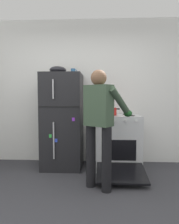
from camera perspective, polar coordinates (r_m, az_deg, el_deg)
The scene contains 8 objects.
ground at distance 2.37m, azimuth -4.09°, elevation -27.34°, with size 8.00×8.00×0.00m, color #38383D.
kitchen_wall_back at distance 3.97m, azimuth -0.71°, elevation 5.69°, with size 6.00×0.10×2.70m, color white.
refrigerator at distance 3.66m, azimuth -7.43°, elevation -2.43°, with size 0.68×0.72×1.65m.
stove_range at distance 3.66m, azimuth 7.91°, elevation -8.29°, with size 0.76×1.23×0.94m.
person_cook at distance 2.75m, azimuth 3.04°, elevation -1.70°, with size 0.70×0.75×1.60m.
red_pot at distance 3.54m, azimuth 5.45°, elevation 0.18°, with size 0.36×0.26×0.12m.
coffee_mug at distance 3.69m, azimuth -4.57°, elevation 11.22°, with size 0.11×0.08×0.10m.
mixing_bowl at distance 3.69m, azimuth -8.80°, elevation 11.46°, with size 0.29×0.29×0.13m, color black.
Camera 1 is at (0.25, -2.01, 1.23)m, focal length 32.82 mm.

